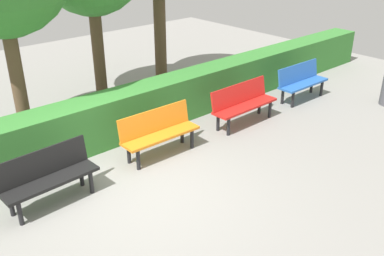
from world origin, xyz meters
The scene contains 6 objects.
ground_plane centered at (0.00, 0.00, 0.00)m, with size 20.33×20.33×0.00m, color gray.
bench_blue centered at (-5.32, -0.66, 0.48)m, with size 1.48×0.48×0.86m.
bench_red centered at (-3.20, -0.65, 0.48)m, with size 1.64×0.47×0.86m.
bench_orange centered at (-0.99, -0.74, 0.48)m, with size 1.55×0.49×0.86m.
bench_black centered at (1.21, -0.63, 0.48)m, with size 1.49×0.51×0.86m.
hedge_row centered at (-0.99, -1.81, 0.48)m, with size 16.33×0.68×0.96m, color #387F33.
Camera 1 is at (3.28, 4.99, 3.93)m, focal length 40.18 mm.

